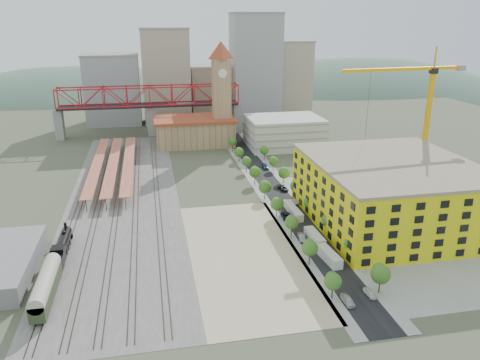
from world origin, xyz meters
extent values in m
plane|color=#474C38|center=(0.00, 0.00, 0.00)|extent=(400.00, 400.00, 0.00)
cube|color=#605E59|center=(-36.00, 17.50, 0.03)|extent=(36.00, 165.00, 0.06)
cube|color=tan|center=(-4.00, -31.50, 0.03)|extent=(28.00, 67.00, 0.06)
cube|color=black|center=(16.00, 15.00, 0.03)|extent=(12.00, 170.00, 0.06)
cube|color=gray|center=(10.50, 15.00, 0.02)|extent=(3.00, 170.00, 0.04)
cube|color=gray|center=(21.50, 15.00, 0.02)|extent=(3.00, 170.00, 0.04)
cube|color=gray|center=(45.00, -20.00, 0.03)|extent=(50.00, 90.00, 0.06)
cube|color=#382B23|center=(-50.72, 17.50, 0.15)|extent=(0.12, 160.00, 0.18)
cube|color=#382B23|center=(-49.28, 17.50, 0.15)|extent=(0.12, 160.00, 0.18)
cube|color=#382B23|center=(-44.72, 17.50, 0.15)|extent=(0.12, 160.00, 0.18)
cube|color=#382B23|center=(-43.28, 17.50, 0.15)|extent=(0.12, 160.00, 0.18)
cube|color=#382B23|center=(-38.72, 17.50, 0.15)|extent=(0.12, 160.00, 0.18)
cube|color=#382B23|center=(-37.28, 17.50, 0.15)|extent=(0.12, 160.00, 0.18)
cube|color=#382B23|center=(-32.72, 17.50, 0.15)|extent=(0.12, 160.00, 0.18)
cube|color=#382B23|center=(-31.28, 17.50, 0.15)|extent=(0.12, 160.00, 0.18)
cube|color=#382B23|center=(-25.72, 17.50, 0.15)|extent=(0.12, 160.00, 0.18)
cube|color=#382B23|center=(-24.28, 17.50, 0.15)|extent=(0.12, 160.00, 0.18)
cube|color=#DA7953|center=(-47.00, 45.00, 4.00)|extent=(4.00, 80.00, 0.25)
cylinder|color=black|center=(-47.00, 45.00, 2.00)|extent=(0.24, 0.24, 4.00)
cube|color=#DA7953|center=(-41.00, 45.00, 4.00)|extent=(4.00, 80.00, 0.25)
cylinder|color=black|center=(-41.00, 45.00, 2.00)|extent=(0.24, 0.24, 4.00)
cube|color=#DA7953|center=(-35.00, 45.00, 4.00)|extent=(4.00, 80.00, 0.25)
cylinder|color=black|center=(-35.00, 45.00, 2.00)|extent=(0.24, 0.24, 4.00)
cube|color=tan|center=(-5.00, 82.00, 6.00)|extent=(36.00, 22.00, 12.00)
cube|color=#9A3C21|center=(-5.00, 82.00, 12.50)|extent=(38.00, 24.00, 1.20)
cube|color=tan|center=(8.00, 80.00, 20.00)|extent=(8.00, 8.00, 40.00)
pyramid|color=#9A3C21|center=(8.00, 80.00, 48.00)|extent=(12.00, 12.00, 8.00)
cylinder|color=white|center=(8.00, 75.90, 34.00)|extent=(4.00, 0.30, 4.00)
cube|color=silver|center=(36.00, 70.00, 7.00)|extent=(34.00, 26.00, 14.00)
cube|color=gray|center=(-70.00, 105.00, 7.50)|extent=(4.00, 6.00, 15.00)
cube|color=gray|center=(20.00, 105.00, 7.50)|extent=(4.00, 6.00, 15.00)
cube|color=gray|center=(-25.00, 105.00, 7.50)|extent=(4.00, 6.00, 15.00)
cube|color=black|center=(-25.00, 105.00, 15.50)|extent=(90.00, 9.00, 1.00)
cube|color=yellow|center=(42.00, -20.00, 9.00)|extent=(44.00, 50.00, 18.00)
cube|color=gray|center=(42.00, -20.00, 18.40)|extent=(44.60, 50.60, 0.80)
cube|color=#9EA0A3|center=(-45.00, 140.00, 19.00)|extent=(30.00, 25.00, 38.00)
cube|color=#B2A58C|center=(-15.00, 135.00, 26.00)|extent=(26.00, 22.00, 52.00)
cube|color=gray|center=(12.00, 150.00, 15.00)|extent=(24.00, 24.00, 30.00)
cube|color=#9EA0A3|center=(38.00, 140.00, 30.00)|extent=(28.00, 22.00, 60.00)
cube|color=#B2A58C|center=(62.00, 145.00, 22.00)|extent=(22.00, 20.00, 44.00)
cube|color=brown|center=(-2.00, 160.00, 13.00)|extent=(20.00, 20.00, 26.00)
ellipsoid|color=#4C6B59|center=(-80.00, 260.00, -68.00)|extent=(396.00, 216.00, 180.00)
ellipsoid|color=#4C6B59|center=(40.00, 260.00, -92.00)|extent=(484.00, 264.00, 220.00)
ellipsoid|color=#4C6B59|center=(160.00, 260.00, -70.00)|extent=(418.00, 228.00, 190.00)
cylinder|color=black|center=(-50.00, -20.63, 2.66)|extent=(2.77, 13.28, 2.77)
cube|color=black|center=(-50.00, -27.82, 2.88)|extent=(3.10, 3.32, 3.54)
cylinder|color=black|center=(-50.00, -15.09, 4.65)|extent=(0.77, 0.77, 1.77)
sphere|color=black|center=(-50.00, -18.41, 4.09)|extent=(1.11, 1.11, 1.11)
cone|color=black|center=(-50.00, -13.10, 1.00)|extent=(2.88, 1.77, 2.88)
cube|color=black|center=(-50.00, -32.80, 2.21)|extent=(3.10, 6.64, 3.10)
cube|color=#2E3C21|center=(-50.00, -43.63, 2.66)|extent=(3.21, 19.92, 3.54)
cylinder|color=#ADA899|center=(-50.00, -43.63, 4.54)|extent=(3.43, 19.92, 3.43)
cube|color=#FDAE10|center=(68.45, 6.94, 20.03)|extent=(1.42, 1.42, 40.06)
cube|color=black|center=(68.45, 6.94, 40.95)|extent=(2.23, 2.23, 1.78)
cube|color=#FDAE10|center=(51.60, 5.44, 41.84)|extent=(33.79, 4.06, 1.07)
cube|color=#FDAE10|center=(73.77, 7.41, 41.84)|extent=(10.74, 2.01, 1.07)
cube|color=gray|center=(79.09, 7.89, 41.67)|extent=(2.86, 2.45, 1.78)
cube|color=#FDAE10|center=(68.45, 6.94, 45.40)|extent=(0.45, 0.45, 7.12)
cube|color=silver|center=(16.00, -39.28, 1.33)|extent=(3.52, 9.93, 2.66)
cube|color=silver|center=(16.00, -28.65, 1.34)|extent=(2.96, 9.91, 2.69)
cube|color=silver|center=(16.00, -11.28, 1.22)|extent=(2.60, 8.97, 2.44)
cube|color=silver|center=(16.00, -6.73, 1.18)|extent=(2.46, 8.69, 2.36)
imported|color=#B8B8B8|center=(13.00, -57.57, 0.81)|extent=(2.04, 4.78, 1.61)
imported|color=gray|center=(13.00, -26.62, 0.77)|extent=(2.32, 4.87, 1.54)
imported|color=black|center=(13.00, -12.21, 0.79)|extent=(3.03, 5.84, 1.57)
imported|color=navy|center=(13.00, 15.01, 0.72)|extent=(2.22, 5.07, 1.45)
imported|color=white|center=(19.00, -55.82, 0.71)|extent=(1.99, 4.26, 1.41)
imported|color=#9E9DA2|center=(19.00, -0.67, 0.68)|extent=(1.99, 4.26, 1.35)
imported|color=black|center=(19.00, 12.01, 0.70)|extent=(3.16, 5.37, 1.40)
imported|color=navy|center=(19.00, 38.07, 0.78)|extent=(2.50, 5.48, 1.55)
camera|label=1|loc=(-26.05, -137.01, 57.54)|focal=35.00mm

